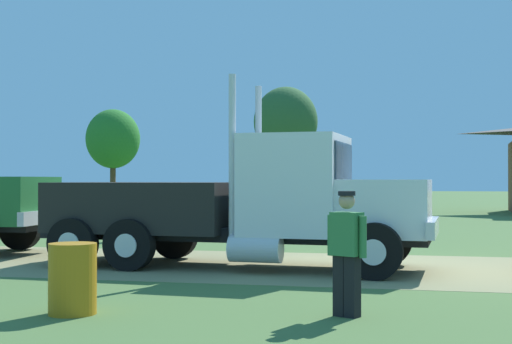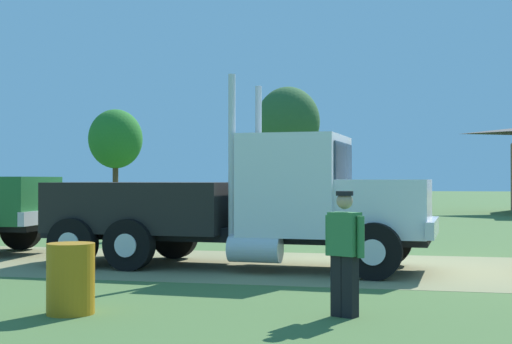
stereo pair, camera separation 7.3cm
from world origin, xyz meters
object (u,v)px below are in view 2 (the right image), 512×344
Objects in this scene: truck_foreground_white at (242,206)px; visitor_by_barrel at (345,249)px; visitor_far_side at (119,210)px; steel_barrel at (71,279)px.

truck_foreground_white reaches higher than visitor_by_barrel.
truck_foreground_white is at bearing 117.91° from visitor_by_barrel.
truck_foreground_white is 7.23m from visitor_far_side.
truck_foreground_white is 5.59m from visitor_by_barrel.
truck_foreground_white reaches higher than steel_barrel.
visitor_far_side is (-4.97, 5.25, -0.35)m from truck_foreground_white.
visitor_by_barrel reaches higher than steel_barrel.
steel_barrel is at bearing -69.81° from visitor_far_side.
steel_barrel is at bearing -100.19° from truck_foreground_white.
visitor_by_barrel is (2.61, -4.93, -0.37)m from truck_foreground_white.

